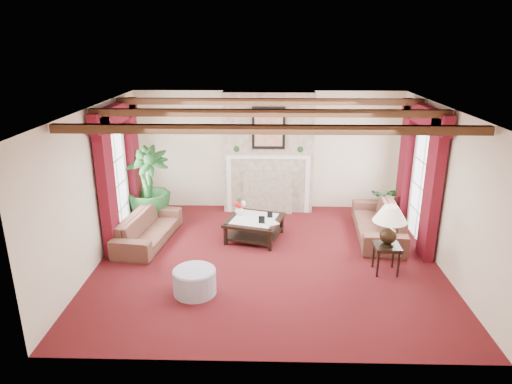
{
  "coord_description": "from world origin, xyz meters",
  "views": [
    {
      "loc": [
        -0.03,
        -7.42,
        3.8
      ],
      "look_at": [
        -0.22,
        0.4,
        1.15
      ],
      "focal_mm": 32.0,
      "sensor_mm": 36.0,
      "label": 1
    }
  ],
  "objects_px": {
    "potted_palm": "(149,202)",
    "side_table": "(386,259)",
    "sofa_left": "(148,224)",
    "sofa_right": "(378,217)",
    "coffee_table": "(254,229)",
    "ottoman": "(195,282)"
  },
  "relations": [
    {
      "from": "coffee_table",
      "to": "side_table",
      "type": "bearing_deg",
      "value": -14.17
    },
    {
      "from": "potted_palm",
      "to": "side_table",
      "type": "xyz_separation_m",
      "value": [
        4.54,
        -2.12,
        -0.21
      ]
    },
    {
      "from": "sofa_right",
      "to": "coffee_table",
      "type": "distance_m",
      "value": 2.48
    },
    {
      "from": "sofa_right",
      "to": "ottoman",
      "type": "height_order",
      "value": "sofa_right"
    },
    {
      "from": "sofa_left",
      "to": "side_table",
      "type": "distance_m",
      "value": 4.47
    },
    {
      "from": "sofa_left",
      "to": "coffee_table",
      "type": "height_order",
      "value": "sofa_left"
    },
    {
      "from": "sofa_right",
      "to": "coffee_table",
      "type": "height_order",
      "value": "sofa_right"
    },
    {
      "from": "side_table",
      "to": "sofa_left",
      "type": "bearing_deg",
      "value": 165.57
    },
    {
      "from": "ottoman",
      "to": "side_table",
      "type": "bearing_deg",
      "value": 13.57
    },
    {
      "from": "sofa_left",
      "to": "side_table",
      "type": "xyz_separation_m",
      "value": [
        4.33,
        -1.11,
        -0.12
      ]
    },
    {
      "from": "ottoman",
      "to": "sofa_left",
      "type": "bearing_deg",
      "value": 122.45
    },
    {
      "from": "potted_palm",
      "to": "ottoman",
      "type": "xyz_separation_m",
      "value": [
        1.4,
        -2.87,
        -0.26
      ]
    },
    {
      "from": "potted_palm",
      "to": "coffee_table",
      "type": "distance_m",
      "value": 2.42
    },
    {
      "from": "ottoman",
      "to": "sofa_right",
      "type": "bearing_deg",
      "value": 33.94
    },
    {
      "from": "side_table",
      "to": "ottoman",
      "type": "xyz_separation_m",
      "value": [
        -3.14,
        -0.76,
        -0.06
      ]
    },
    {
      "from": "coffee_table",
      "to": "ottoman",
      "type": "xyz_separation_m",
      "value": [
        -0.87,
        -2.08,
        -0.01
      ]
    },
    {
      "from": "side_table",
      "to": "ottoman",
      "type": "bearing_deg",
      "value": -166.43
    },
    {
      "from": "sofa_left",
      "to": "potted_palm",
      "type": "distance_m",
      "value": 1.03
    },
    {
      "from": "potted_palm",
      "to": "side_table",
      "type": "bearing_deg",
      "value": -24.97
    },
    {
      "from": "sofa_left",
      "to": "coffee_table",
      "type": "distance_m",
      "value": 2.08
    },
    {
      "from": "sofa_left",
      "to": "sofa_right",
      "type": "bearing_deg",
      "value": -77.29
    },
    {
      "from": "potted_palm",
      "to": "ottoman",
      "type": "bearing_deg",
      "value": -63.94
    }
  ]
}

